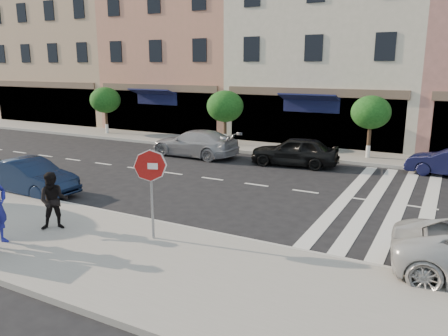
# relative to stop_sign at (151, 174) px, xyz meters

# --- Properties ---
(ground) EXTENTS (120.00, 120.00, 0.00)m
(ground) POSITION_rel_stop_sign_xyz_m (0.04, 2.62, -1.89)
(ground) COLOR black
(ground) RESTS_ON ground
(sidewalk_near) EXTENTS (60.00, 4.50, 0.15)m
(sidewalk_near) POSITION_rel_stop_sign_xyz_m (0.04, -1.13, -1.82)
(sidewalk_near) COLOR gray
(sidewalk_near) RESTS_ON ground
(sidewalk_far) EXTENTS (60.00, 3.00, 0.15)m
(sidewalk_far) POSITION_rel_stop_sign_xyz_m (0.04, 13.62, -1.82)
(sidewalk_far) COLOR gray
(sidewalk_far) RESTS_ON ground
(building_west_far) EXTENTS (12.00, 9.00, 12.00)m
(building_west_far) POSITION_rel_stop_sign_xyz_m (-21.96, 19.62, 4.11)
(building_west_far) COLOR tan
(building_west_far) RESTS_ON ground
(building_west_mid) EXTENTS (10.00, 9.00, 14.00)m
(building_west_mid) POSITION_rel_stop_sign_xyz_m (-10.96, 19.62, 5.11)
(building_west_mid) COLOR tan
(building_west_mid) RESTS_ON ground
(building_centre) EXTENTS (11.00, 9.00, 11.00)m
(building_centre) POSITION_rel_stop_sign_xyz_m (-0.46, 19.62, 3.61)
(building_centre) COLOR beige
(building_centre) RESTS_ON ground
(street_tree_wa) EXTENTS (2.00, 2.00, 3.05)m
(street_tree_wa) POSITION_rel_stop_sign_xyz_m (-13.96, 13.42, 0.44)
(street_tree_wa) COLOR #473323
(street_tree_wa) RESTS_ON sidewalk_far
(street_tree_wb) EXTENTS (2.10, 2.10, 3.06)m
(street_tree_wb) POSITION_rel_stop_sign_xyz_m (-4.96, 13.42, 0.42)
(street_tree_wb) COLOR #473323
(street_tree_wb) RESTS_ON sidewalk_far
(street_tree_c) EXTENTS (1.90, 1.90, 3.04)m
(street_tree_c) POSITION_rel_stop_sign_xyz_m (3.04, 13.42, 0.47)
(street_tree_c) COLOR #473323
(street_tree_c) RESTS_ON sidewalk_far
(stop_sign) EXTENTS (0.80, 0.31, 2.38)m
(stop_sign) POSITION_rel_stop_sign_xyz_m (0.00, 0.00, 0.00)
(stop_sign) COLOR gray
(stop_sign) RESTS_ON sidewalk_near
(walker) EXTENTS (1.00, 0.98, 1.62)m
(walker) POSITION_rel_stop_sign_xyz_m (-2.82, -0.71, -0.93)
(walker) COLOR black
(walker) RESTS_ON sidewalk_near
(car_near_mid) EXTENTS (3.89, 1.37, 1.28)m
(car_near_mid) POSITION_rel_stop_sign_xyz_m (-6.78, 1.62, -1.25)
(car_near_mid) COLOR black
(car_near_mid) RESTS_ON ground
(car_far_left) EXTENTS (4.80, 2.12, 1.37)m
(car_far_left) POSITION_rel_stop_sign_xyz_m (-5.05, 10.22, -1.21)
(car_far_left) COLOR #98979C
(car_far_left) RESTS_ON ground
(car_far_mid) EXTENTS (4.22, 2.14, 1.38)m
(car_far_mid) POSITION_rel_stop_sign_xyz_m (0.22, 10.57, -1.20)
(car_far_mid) COLOR black
(car_far_mid) RESTS_ON ground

